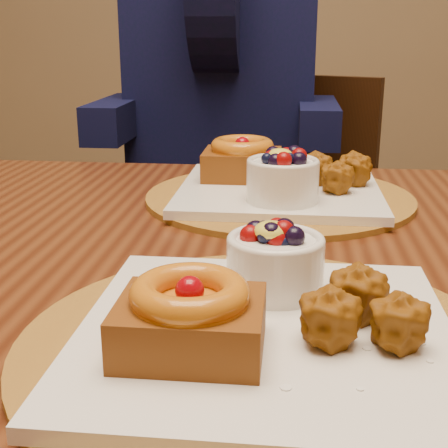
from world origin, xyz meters
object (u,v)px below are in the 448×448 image
(dining_table, at_px, (273,316))
(diner, at_px, (222,57))
(chair_far, at_px, (281,228))
(place_setting_far, at_px, (277,183))
(place_setting_near, at_px, (263,322))

(dining_table, xyz_separation_m, diner, (-0.15, 0.85, 0.25))
(chair_far, distance_m, diner, 0.47)
(dining_table, relative_size, place_setting_far, 4.21)
(chair_far, relative_size, diner, 1.01)
(place_setting_near, xyz_separation_m, chair_far, (-0.00, 1.15, -0.29))
(place_setting_near, relative_size, place_setting_far, 1.00)
(dining_table, distance_m, chair_far, 0.95)
(place_setting_near, xyz_separation_m, diner, (-0.15, 1.07, 0.15))
(dining_table, relative_size, diner, 1.84)
(place_setting_near, xyz_separation_m, place_setting_far, (-0.00, 0.43, 0.00))
(dining_table, height_order, place_setting_far, place_setting_far)
(place_setting_near, distance_m, chair_far, 1.18)
(place_setting_far, bearing_deg, dining_table, -89.16)
(place_setting_far, height_order, diner, diner)
(place_setting_far, height_order, chair_far, chair_far)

